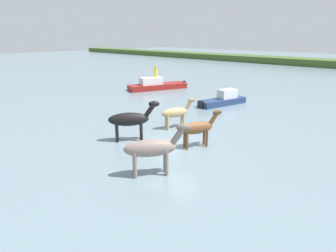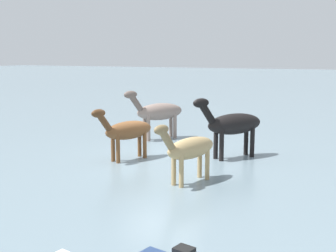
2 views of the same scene
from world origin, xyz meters
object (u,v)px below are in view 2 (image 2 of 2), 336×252
Objects in this scene: horse_dun_straggler at (232,124)px; horse_chestnut_trailing at (158,112)px; horse_gray_outer at (127,131)px; horse_rear_stallion at (189,149)px.

horse_chestnut_trailing is (3.61, -1.85, -0.02)m from horse_dun_straggler.
horse_gray_outer is 3.57m from horse_chestnut_trailing.
horse_rear_stallion is at bearing 86.46° from horse_gray_outer.
horse_chestnut_trailing reaches higher than horse_gray_outer.
horse_gray_outer is 1.02× the size of horse_rear_stallion.
horse_gray_outer is at bearing -22.91° from horse_dun_straggler.
horse_dun_straggler reaches higher than horse_gray_outer.
horse_dun_straggler is at bearing 98.64° from horse_chestnut_trailing.
horse_gray_outer is 0.94× the size of horse_dun_straggler.
horse_gray_outer reaches higher than horse_rear_stallion.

